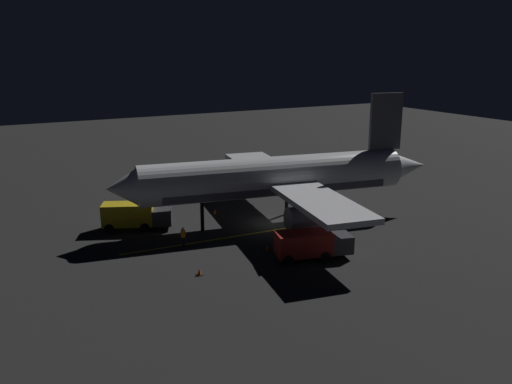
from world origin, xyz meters
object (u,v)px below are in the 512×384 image
object	(u,v)px
traffic_cone_near_left	(267,248)
catering_truck	(311,245)
traffic_cone_near_right	(215,212)
traffic_cone_under_wing	(199,272)
ground_crew_worker	(183,237)
airliner	(279,178)
baggage_truck	(134,216)

from	to	relation	value
traffic_cone_near_left	catering_truck	bearing A→B (deg)	-146.08
traffic_cone_near_right	traffic_cone_under_wing	size ratio (longest dim) A/B	1.00
ground_crew_worker	traffic_cone_near_right	bearing A→B (deg)	-41.07
ground_crew_worker	traffic_cone_near_left	distance (m)	7.51
ground_crew_worker	traffic_cone_near_left	world-z (taller)	ground_crew_worker
traffic_cone_near_right	traffic_cone_near_left	bearing A→B (deg)	178.10
ground_crew_worker	traffic_cone_under_wing	size ratio (longest dim) A/B	3.16
airliner	ground_crew_worker	size ratio (longest dim) A/B	19.23
airliner	traffic_cone_near_left	world-z (taller)	airliner
catering_truck	traffic_cone_near_left	xyz separation A→B (m)	(3.35, 2.25, -0.99)
catering_truck	traffic_cone_near_left	world-z (taller)	catering_truck
catering_truck	traffic_cone_under_wing	size ratio (longest dim) A/B	12.16
traffic_cone_near_right	traffic_cone_under_wing	distance (m)	15.72
ground_crew_worker	traffic_cone_under_wing	xyz separation A→B (m)	(-6.46, 1.18, -0.64)
catering_truck	traffic_cone_near_left	bearing A→B (deg)	33.92
ground_crew_worker	traffic_cone_near_right	distance (m)	9.73
airliner	baggage_truck	size ratio (longest dim) A/B	4.88
catering_truck	traffic_cone_near_right	xyz separation A→B (m)	(15.16, 1.86, -0.99)
airliner	baggage_truck	bearing A→B (deg)	69.44
airliner	catering_truck	size ratio (longest dim) A/B	5.00
baggage_truck	traffic_cone_near_left	xyz separation A→B (m)	(-11.14, -8.44, -1.08)
baggage_truck	catering_truck	bearing A→B (deg)	-143.58
traffic_cone_under_wing	traffic_cone_near_right	bearing A→B (deg)	-28.73
traffic_cone_near_left	traffic_cone_near_right	size ratio (longest dim) A/B	1.00
airliner	traffic_cone_under_wing	xyz separation A→B (m)	(-8.12, 12.05, -4.40)
baggage_truck	traffic_cone_under_wing	xyz separation A→B (m)	(-13.12, -1.28, -1.08)
airliner	traffic_cone_near_right	bearing A→B (deg)	38.45
baggage_truck	traffic_cone_near_left	world-z (taller)	baggage_truck
baggage_truck	ground_crew_worker	world-z (taller)	baggage_truck
traffic_cone_near_right	traffic_cone_under_wing	world-z (taller)	same
airliner	traffic_cone_near_left	size ratio (longest dim) A/B	60.83
airliner	ground_crew_worker	xyz separation A→B (m)	(-1.66, 10.87, -3.76)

